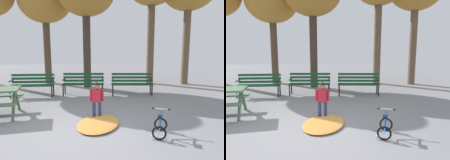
{
  "view_description": "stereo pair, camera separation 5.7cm",
  "coord_description": "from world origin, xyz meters",
  "views": [
    {
      "loc": [
        0.42,
        -4.44,
        1.9
      ],
      "look_at": [
        0.83,
        2.04,
        0.85
      ],
      "focal_mm": 33.69,
      "sensor_mm": 36.0,
      "label": 1
    },
    {
      "loc": [
        0.47,
        -4.44,
        1.9
      ],
      "look_at": [
        0.83,
        2.04,
        0.85
      ],
      "focal_mm": 33.69,
      "sensor_mm": 36.0,
      "label": 2
    }
  ],
  "objects": [
    {
      "name": "kids_bicycle",
      "position": [
        1.72,
        -0.22,
        0.2
      ],
      "size": [
        0.51,
        0.63,
        0.54
      ],
      "color": "black",
      "rests_on": "ground"
    },
    {
      "name": "child_standing",
      "position": [
        0.36,
        0.97,
        0.56
      ],
      "size": [
        0.37,
        0.18,
        0.97
      ],
      "color": "navy",
      "rests_on": "ground"
    },
    {
      "name": "park_bench_right",
      "position": [
        1.72,
        3.61,
        0.51
      ],
      "size": [
        1.63,
        0.57,
        0.85
      ],
      "color": "#144728",
      "rests_on": "ground"
    },
    {
      "name": "park_bench_left",
      "position": [
        -0.19,
        3.76,
        0.51
      ],
      "size": [
        1.62,
        0.53,
        0.85
      ],
      "color": "#144728",
      "rests_on": "ground"
    },
    {
      "name": "ground",
      "position": [
        0.0,
        0.0,
        0.0
      ],
      "size": [
        36.0,
        36.0,
        0.0
      ],
      "primitive_type": "plane",
      "color": "gray"
    },
    {
      "name": "leaf_pile",
      "position": [
        0.4,
        0.46,
        0.04
      ],
      "size": [
        1.33,
        1.61,
        0.07
      ],
      "primitive_type": "ellipsoid",
      "rotation": [
        0.0,
        0.0,
        1.29
      ],
      "color": "#C68438",
      "rests_on": "ground"
    },
    {
      "name": "tree_left",
      "position": [
        -2.19,
        6.58,
        4.07
      ],
      "size": [
        2.6,
        2.6,
        5.23
      ],
      "color": "brown",
      "rests_on": "ground"
    },
    {
      "name": "park_bench_far_left",
      "position": [
        -2.09,
        3.58,
        0.51
      ],
      "size": [
        1.61,
        0.49,
        0.85
      ],
      "color": "#144728",
      "rests_on": "ground"
    }
  ]
}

